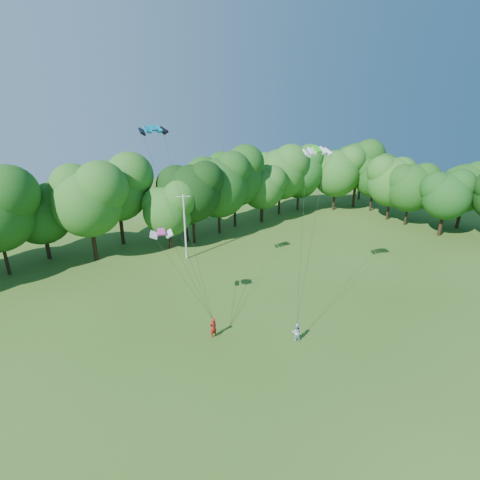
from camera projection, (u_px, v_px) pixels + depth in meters
ground at (325, 412)px, 25.72m from camera, size 160.00×160.00×0.00m
utility_pole at (185, 227)px, 48.31m from camera, size 1.62×0.80×8.73m
kite_flyer_left at (213, 328)px, 33.43m from camera, size 0.73×0.51×1.92m
kite_flyer_right at (296, 332)px, 33.05m from camera, size 1.03×0.98×1.67m
kite_teal at (152, 128)px, 33.77m from camera, size 2.53×1.18×0.56m
kite_green at (317, 149)px, 33.62m from camera, size 2.74×1.78×0.55m
kite_pink at (161, 232)px, 32.83m from camera, size 2.18×1.55×0.40m
tree_back_center at (184, 194)px, 53.49m from camera, size 7.88×7.88×11.47m
tree_back_east at (300, 165)px, 67.60m from camera, size 9.41×9.41×13.69m
tree_flank_east at (447, 192)px, 55.63m from camera, size 7.59×7.59×11.04m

